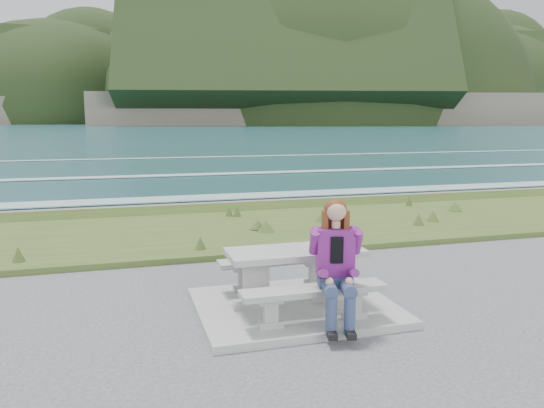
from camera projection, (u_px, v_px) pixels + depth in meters
name	position (u px, v px, depth m)	size (l,w,h in m)	color
concrete_slab	(295.00, 307.00, 7.11)	(2.60, 2.10, 0.10)	gray
picnic_table	(295.00, 262.00, 7.00)	(1.80, 0.75, 0.75)	gray
bench_landward	(314.00, 295.00, 6.38)	(1.80, 0.35, 0.45)	gray
bench_seaward	(280.00, 265.00, 7.71)	(1.80, 0.35, 0.45)	gray
grass_verge	(224.00, 234.00, 11.85)	(160.00, 4.50, 0.22)	#2D481B
shore_drop	(204.00, 212.00, 14.60)	(160.00, 0.80, 2.20)	#695A4E
ocean	(159.00, 192.00, 31.18)	(1600.00, 1600.00, 0.09)	#1E4B55
headland_range	(360.00, 109.00, 435.36)	(729.83, 363.95, 203.58)	#695A4E
seated_woman	(337.00, 280.00, 6.28)	(0.59, 0.85, 1.51)	navy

